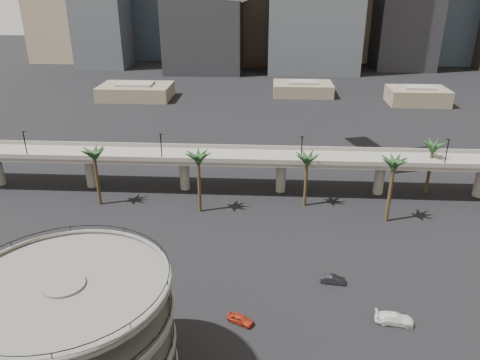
# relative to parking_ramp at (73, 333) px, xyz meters

# --- Properties ---
(parking_ramp) EXTENTS (22.20, 22.20, 17.35)m
(parking_ramp) POSITION_rel_parking_ramp_xyz_m (0.00, 0.00, 0.00)
(parking_ramp) COLOR #53504E
(parking_ramp) RESTS_ON ground
(overpass) EXTENTS (130.00, 9.30, 14.70)m
(overpass) POSITION_rel_parking_ramp_xyz_m (13.00, 59.00, -2.50)
(overpass) COLOR slate
(overpass) RESTS_ON ground
(palm_trees) EXTENTS (76.40, 18.40, 14.00)m
(palm_trees) POSITION_rel_parking_ramp_xyz_m (24.58, 51.18, 1.46)
(palm_trees) COLOR #46361E
(palm_trees) RESTS_ON ground
(low_buildings) EXTENTS (135.00, 27.50, 6.80)m
(low_buildings) POSITION_rel_parking_ramp_xyz_m (19.89, 146.30, -6.97)
(low_buildings) COLOR #6A5E4E
(low_buildings) RESTS_ON ground
(car_a) EXTENTS (4.19, 3.17, 1.33)m
(car_a) POSITION_rel_parking_ramp_xyz_m (17.39, 14.08, -9.17)
(car_a) COLOR #AB2C18
(car_a) RESTS_ON ground
(car_b) EXTENTS (4.16, 1.88, 1.33)m
(car_b) POSITION_rel_parking_ramp_xyz_m (31.68, 24.38, -9.17)
(car_b) COLOR black
(car_b) RESTS_ON ground
(car_c) EXTENTS (5.58, 2.81, 1.55)m
(car_c) POSITION_rel_parking_ramp_xyz_m (39.21, 15.34, -9.06)
(car_c) COLOR white
(car_c) RESTS_ON ground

